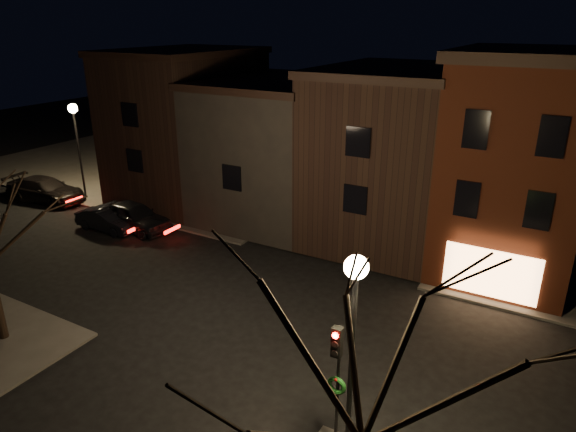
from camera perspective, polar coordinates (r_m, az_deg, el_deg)
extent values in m
plane|color=black|center=(22.60, -2.01, -10.49)|extent=(120.00, 120.00, 0.00)
cube|color=#2D2B28|center=(48.69, -9.79, 6.80)|extent=(30.00, 30.00, 0.12)
cube|color=#3F160B|center=(26.77, 24.07, 4.72)|extent=(6.00, 8.00, 10.00)
cube|color=black|center=(25.96, 25.84, 15.88)|extent=(6.50, 8.50, 0.50)
cube|color=#FFB572|center=(24.24, 21.60, -5.95)|extent=(4.00, 0.12, 2.20)
cube|color=black|center=(29.11, 11.43, 6.34)|extent=(7.00, 10.00, 9.00)
cube|color=black|center=(28.31, 12.13, 15.56)|extent=(7.30, 10.30, 0.40)
cube|color=black|center=(32.15, -1.01, 7.22)|extent=(7.50, 10.00, 8.00)
cube|color=black|center=(31.41, -1.06, 14.68)|extent=(7.80, 10.30, 0.40)
cube|color=black|center=(36.15, -11.09, 9.61)|extent=(7.00, 10.00, 9.50)
cube|color=black|center=(35.53, -11.67, 17.45)|extent=(7.30, 10.30, 0.40)
cylinder|color=black|center=(14.09, 6.96, -17.28)|extent=(0.14, 0.14, 6.00)
sphere|color=#FFD18C|center=(12.38, 7.60, -5.65)|extent=(0.60, 0.60, 0.60)
cylinder|color=black|center=(37.91, -22.14, 6.25)|extent=(0.14, 0.14, 6.00)
sphere|color=#FFD18C|center=(37.30, -22.82, 10.97)|extent=(0.60, 0.60, 0.60)
cylinder|color=black|center=(15.33, 5.55, -18.34)|extent=(0.10, 0.10, 4.00)
cube|color=black|center=(14.23, 5.47, -13.77)|extent=(0.28, 0.22, 0.90)
cylinder|color=#FF0C07|center=(13.98, 5.30, -13.08)|extent=(0.18, 0.06, 0.18)
cylinder|color=black|center=(14.14, 5.26, -14.02)|extent=(0.18, 0.06, 0.18)
cylinder|color=black|center=(14.30, 5.22, -14.94)|extent=(0.18, 0.06, 0.18)
torus|color=#0C380F|center=(15.20, 5.41, -18.24)|extent=(0.58, 0.14, 0.58)
sphere|color=#990C0C|center=(15.05, 5.41, -17.64)|extent=(0.12, 0.12, 0.12)
imported|color=black|center=(31.85, -16.76, -0.01)|extent=(5.09, 2.30, 1.70)
imported|color=black|center=(32.28, -19.45, -0.39)|extent=(4.08, 1.46, 1.34)
imported|color=black|center=(39.03, -25.36, 2.65)|extent=(5.98, 3.08, 1.66)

